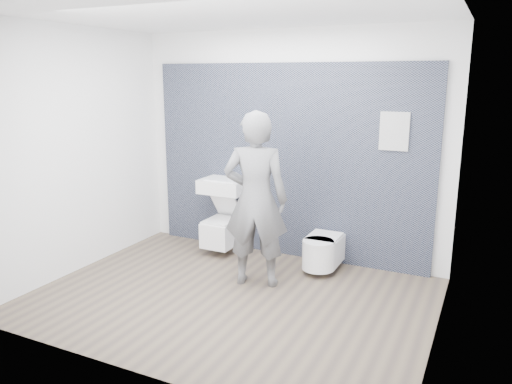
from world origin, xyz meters
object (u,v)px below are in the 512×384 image
at_px(washbasin, 224,186).
at_px(visitor, 256,200).
at_px(toilet_rounded, 322,251).
at_px(toilet_square, 223,230).

height_order(washbasin, visitor, visitor).
bearing_deg(toilet_rounded, washbasin, 175.56).
distance_m(toilet_square, visitor, 1.28).
xyz_separation_m(toilet_square, toilet_rounded, (1.36, -0.05, -0.05)).
bearing_deg(toilet_rounded, toilet_square, 177.80).
bearing_deg(washbasin, toilet_square, -90.00).
height_order(washbasin, toilet_rounded, washbasin).
xyz_separation_m(washbasin, toilet_square, (-0.00, -0.05, -0.59)).
bearing_deg(visitor, toilet_rounded, -145.41).
relative_size(toilet_square, visitor, 0.35).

